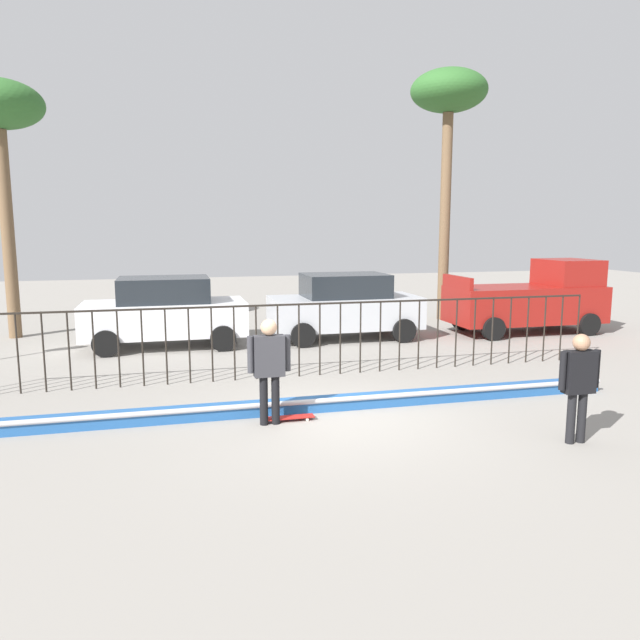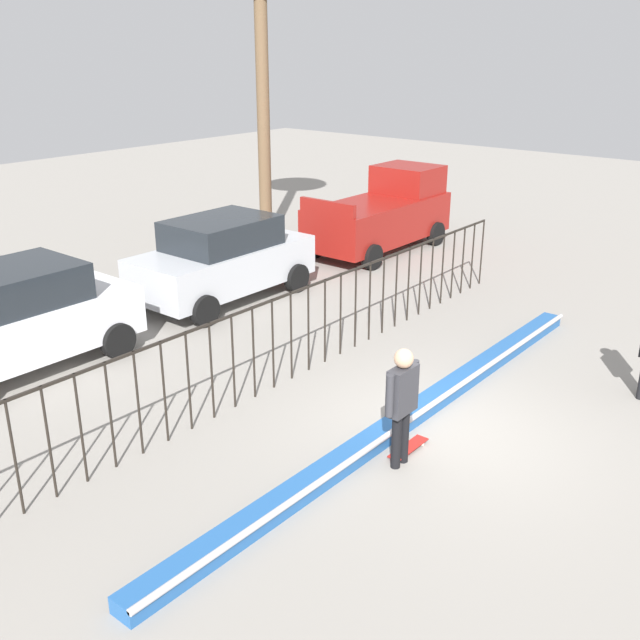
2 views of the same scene
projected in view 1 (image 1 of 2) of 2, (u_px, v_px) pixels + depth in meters
The scene contains 10 objects.
ground_plane at pixel (337, 419), 10.28m from camera, with size 60.00×60.00×0.00m, color gray.
bowl_coping_ledge at pixel (329, 403), 10.78m from camera, with size 11.00×0.40×0.27m.
perimeter_fence at pixel (299, 331), 13.04m from camera, with size 14.04×0.04×1.61m.
skateboarder at pixel (269, 362), 9.84m from camera, with size 0.71×0.27×1.76m.
skateboard at pixel (291, 417), 10.16m from camera, with size 0.80×0.20×0.07m.
camera_operator at pixel (579, 378), 8.99m from camera, with size 0.68×0.25×1.68m.
parked_car_white at pixel (165, 312), 16.28m from camera, with size 4.30×2.12×1.90m.
parked_car_silver at pixel (345, 306), 17.46m from camera, with size 4.30×2.12×1.90m.
pickup_truck at pixel (532, 299), 18.56m from camera, with size 4.70×2.12×2.24m.
palm_tree_tall at pixel (449, 102), 20.27m from camera, with size 2.58×2.58×8.47m.
Camera 1 is at (-2.71, -9.53, 3.24)m, focal length 33.84 mm.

